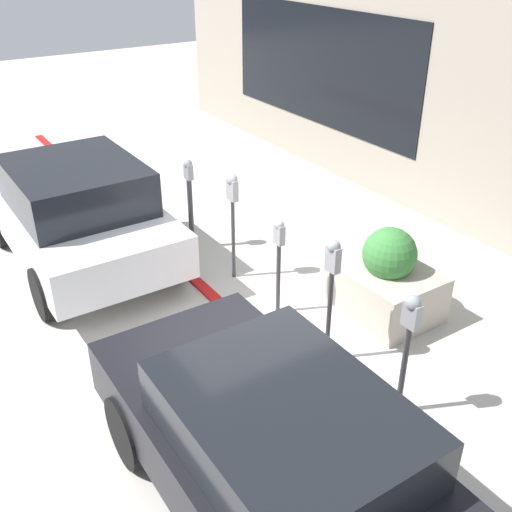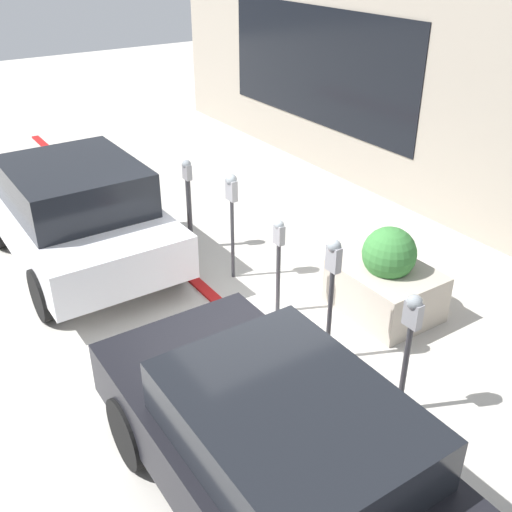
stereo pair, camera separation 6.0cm
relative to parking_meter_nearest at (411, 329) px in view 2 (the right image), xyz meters
The scene contains 11 objects.
ground_plane 2.52m from the parking_meter_nearest, 11.84° to the left, with size 40.00×40.00×0.00m, color beige.
curb_strip 2.52m from the parking_meter_nearest, 13.79° to the left, with size 19.00×0.16×0.04m.
building_facade 4.66m from the parking_meter_nearest, 60.80° to the right, with size 19.00×0.17×3.77m.
parking_meter_nearest is the anchor object (origin of this frame).
parking_meter_second 1.11m from the parking_meter_nearest, ahead, with size 0.18×0.15×1.59m.
parking_meter_middle 2.25m from the parking_meter_nearest, ahead, with size 0.15×0.13×1.34m.
parking_meter_fourth 3.35m from the parking_meter_nearest, ahead, with size 0.19×0.16×1.60m.
parking_meter_farthest 4.50m from the parking_meter_nearest, ahead, with size 0.16×0.14×1.48m.
planter_box 1.99m from the parking_meter_nearest, 39.01° to the right, with size 1.30×1.04×1.22m.
parked_car_front 1.87m from the parking_meter_nearest, 100.39° to the left, with size 3.96×1.81×1.40m.
parked_car_middle 5.27m from the parking_meter_nearest, 18.72° to the left, with size 3.96×2.02×1.62m.
Camera 2 is at (-5.40, 3.45, 4.51)m, focal length 42.00 mm.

